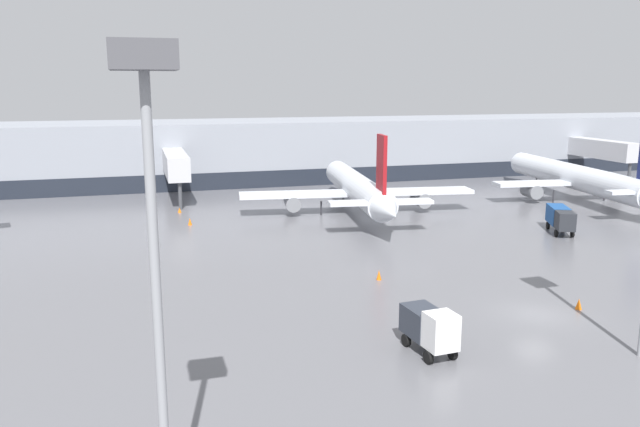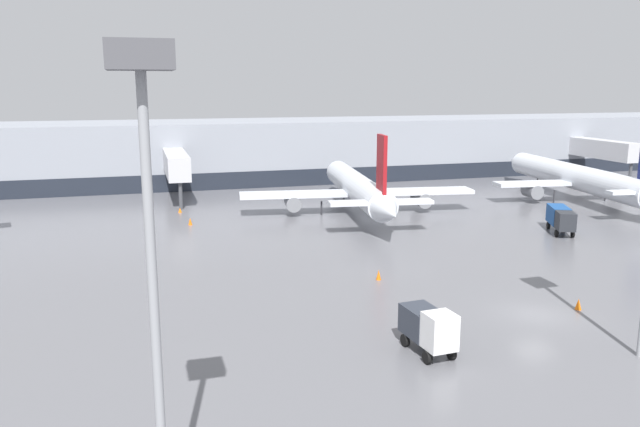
{
  "view_description": "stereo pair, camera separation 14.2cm",
  "coord_description": "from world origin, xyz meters",
  "views": [
    {
      "loc": [
        -23.73,
        -31.86,
        14.21
      ],
      "look_at": [
        -8.26,
        20.35,
        3.0
      ],
      "focal_mm": 35.0,
      "sensor_mm": 36.0,
      "label": 1
    },
    {
      "loc": [
        -23.6,
        -31.9,
        14.21
      ],
      "look_at": [
        -8.26,
        20.35,
        3.0
      ],
      "focal_mm": 35.0,
      "sensor_mm": 36.0,
      "label": 2
    }
  ],
  "objects": [
    {
      "name": "ground_plane",
      "position": [
        0.0,
        0.0,
        0.0
      ],
      "size": [
        320.0,
        320.0,
        0.0
      ],
      "primitive_type": "plane",
      "color": "slate"
    },
    {
      "name": "terminal_building",
      "position": [
        0.1,
        61.87,
        4.5
      ],
      "size": [
        160.0,
        29.3,
        9.0
      ],
      "color": "gray",
      "rests_on": "ground_plane"
    },
    {
      "name": "parked_jet_1",
      "position": [
        0.05,
        33.36,
        2.83
      ],
      "size": [
        26.73,
        32.65,
        9.67
      ],
      "rotation": [
        0.0,
        0.0,
        1.43
      ],
      "color": "silver",
      "rests_on": "ground_plane"
    },
    {
      "name": "parked_jet_2",
      "position": [
        28.96,
        32.87,
        2.9
      ],
      "size": [
        21.59,
        36.87,
        9.58
      ],
      "rotation": [
        0.0,
        0.0,
        1.44
      ],
      "color": "silver",
      "rests_on": "ground_plane"
    },
    {
      "name": "service_truck_1",
      "position": [
        -9.11,
        -3.27,
        1.51
      ],
      "size": [
        1.95,
        3.91,
        2.62
      ],
      "rotation": [
        0.0,
        0.0,
        4.79
      ],
      "color": "#2D333D",
      "rests_on": "ground_plane"
    },
    {
      "name": "service_truck_2",
      "position": [
        15.85,
        18.69,
        1.53
      ],
      "size": [
        3.66,
        5.67,
        2.45
      ],
      "rotation": [
        0.0,
        0.0,
        4.3
      ],
      "color": "#19478C",
      "rests_on": "ground_plane"
    },
    {
      "name": "traffic_cone_0",
      "position": [
        -18.75,
        32.45,
        0.38
      ],
      "size": [
        0.42,
        0.42,
        0.76
      ],
      "color": "orange",
      "rests_on": "ground_plane"
    },
    {
      "name": "traffic_cone_1",
      "position": [
        -19.32,
        39.39,
        0.29
      ],
      "size": [
        0.41,
        0.41,
        0.58
      ],
      "color": "orange",
      "rests_on": "ground_plane"
    },
    {
      "name": "traffic_cone_2",
      "position": [
        -6.88,
        9.56,
        0.38
      ],
      "size": [
        0.38,
        0.38,
        0.76
      ],
      "color": "orange",
      "rests_on": "ground_plane"
    },
    {
      "name": "traffic_cone_3",
      "position": [
        3.19,
        0.06,
        0.37
      ],
      "size": [
        0.42,
        0.42,
        0.73
      ],
      "color": "orange",
      "rests_on": "ground_plane"
    },
    {
      "name": "apron_light_mast_5",
      "position": [
        -23.39,
        -13.77,
        12.42
      ],
      "size": [
        1.8,
        1.8,
        15.42
      ],
      "color": "gray",
      "rests_on": "ground_plane"
    }
  ]
}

